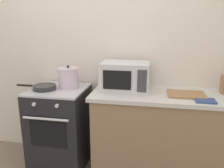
{
  "coord_description": "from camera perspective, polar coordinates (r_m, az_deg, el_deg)",
  "views": [
    {
      "loc": [
        0.67,
        -1.63,
        1.61
      ],
      "look_at": [
        0.25,
        0.6,
        1.0
      ],
      "focal_mm": 36.25,
      "sensor_mm": 36.0,
      "label": 1
    }
  ],
  "objects": [
    {
      "name": "microwave",
      "position": [
        2.39,
        3.38,
        1.95
      ],
      "size": [
        0.5,
        0.37,
        0.3
      ],
      "color": "silver",
      "rests_on": "countertop_right"
    },
    {
      "name": "countertop_right",
      "position": [
        2.37,
        15.63,
        -2.95
      ],
      "size": [
        1.7,
        0.6,
        0.04
      ],
      "primitive_type": "cube",
      "color": "beige",
      "rests_on": "lower_cabinet_right"
    },
    {
      "name": "stove",
      "position": [
        2.71,
        -12.9,
        -10.49
      ],
      "size": [
        0.6,
        0.64,
        0.92
      ],
      "color": "black",
      "rests_on": "ground_plane"
    },
    {
      "name": "oven_mitt",
      "position": [
        2.23,
        22.46,
        -3.91
      ],
      "size": [
        0.18,
        0.14,
        0.02
      ],
      "primitive_type": "cube",
      "color": "#33477A",
      "rests_on": "countertop_right"
    },
    {
      "name": "cutting_board",
      "position": [
        2.36,
        18.22,
        -2.5
      ],
      "size": [
        0.36,
        0.26,
        0.02
      ],
      "primitive_type": "cube",
      "color": "#997047",
      "rests_on": "countertop_right"
    },
    {
      "name": "frying_pan",
      "position": [
        2.54,
        -16.79,
        -0.78
      ],
      "size": [
        0.45,
        0.25,
        0.05
      ],
      "color": "#28282B",
      "rests_on": "stove"
    },
    {
      "name": "back_wall",
      "position": [
        2.65,
        2.45,
        7.21
      ],
      "size": [
        4.4,
        0.1,
        2.5
      ],
      "primitive_type": "cube",
      "color": "silver",
      "rests_on": "ground_plane"
    },
    {
      "name": "stock_pot",
      "position": [
        2.54,
        -10.91,
        1.56
      ],
      "size": [
        0.31,
        0.23,
        0.25
      ],
      "color": "silver",
      "rests_on": "stove"
    },
    {
      "name": "lower_cabinet_right",
      "position": [
        2.55,
        14.89,
        -12.84
      ],
      "size": [
        1.64,
        0.56,
        0.88
      ],
      "primitive_type": "cube",
      "color": "#8C7051",
      "rests_on": "ground_plane"
    }
  ]
}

